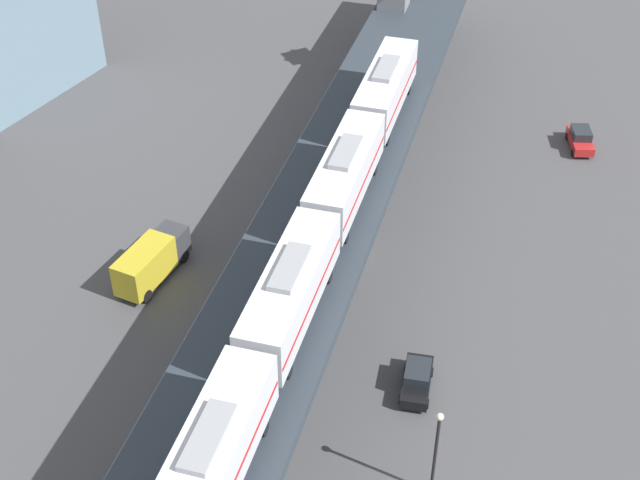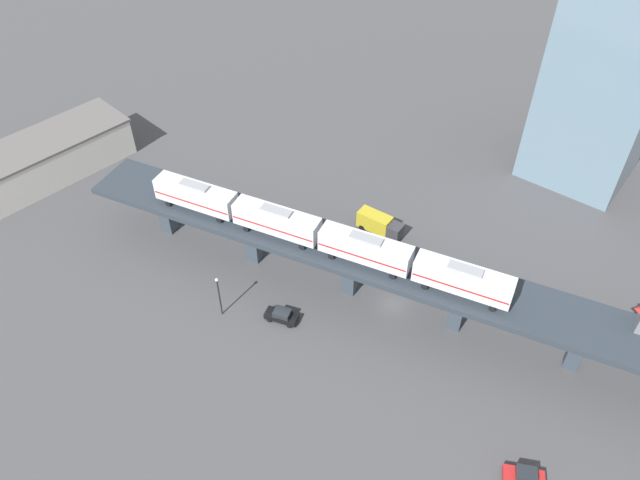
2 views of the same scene
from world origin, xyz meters
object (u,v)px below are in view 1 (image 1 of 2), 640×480
at_px(street_car_black, 417,379).
at_px(street_lamp, 436,447).
at_px(street_car_red, 580,139).
at_px(delivery_truck, 151,260).
at_px(subway_train, 320,227).

xyz_separation_m(street_car_black, street_lamp, (-4.10, 7.08, 3.17)).
relative_size(street_car_red, street_car_black, 1.00).
distance_m(street_car_black, delivery_truck, 22.29).
bearing_deg(delivery_truck, subway_train, 179.42).
distance_m(delivery_truck, street_lamp, 27.59).
height_order(subway_train, street_lamp, subway_train).
xyz_separation_m(delivery_truck, street_lamp, (-26.37, 7.79, 2.35)).
distance_m(subway_train, street_car_red, 36.67).
relative_size(street_car_red, street_lamp, 0.68).
bearing_deg(subway_train, street_car_black, 175.80).
height_order(street_car_black, delivery_truck, delivery_truck).
height_order(subway_train, delivery_truck, subway_train).
bearing_deg(street_car_black, subway_train, -4.20).
relative_size(subway_train, delivery_truck, 6.73).
bearing_deg(subway_train, street_lamp, 146.91).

